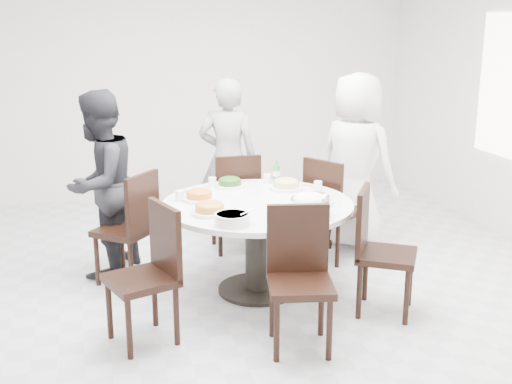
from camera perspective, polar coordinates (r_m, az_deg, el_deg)
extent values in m
cube|color=silver|center=(5.38, -2.52, -8.32)|extent=(6.00, 6.00, 0.01)
cube|color=silver|center=(7.92, -7.54, 9.67)|extent=(6.00, 0.01, 2.80)
cube|color=silver|center=(2.24, 14.47, -4.73)|extent=(6.00, 0.01, 2.80)
cylinder|color=white|center=(5.14, 0.15, -4.93)|extent=(1.50, 1.50, 0.75)
cube|color=black|center=(5.87, 7.01, -1.44)|extent=(0.58, 0.58, 0.95)
cube|color=black|center=(6.06, -1.95, -0.82)|extent=(0.43, 0.43, 0.95)
cube|color=black|center=(5.40, -11.58, -3.12)|extent=(0.59, 0.59, 0.95)
cube|color=black|center=(4.39, -10.21, -7.42)|extent=(0.53, 0.53, 0.95)
cube|color=black|center=(4.25, 3.98, -7.99)|extent=(0.50, 0.50, 0.95)
cube|color=black|center=(4.84, 11.57, -5.28)|extent=(0.58, 0.58, 0.95)
imported|color=silver|center=(6.12, 8.85, 2.68)|extent=(0.90, 0.97, 1.67)
imported|color=black|center=(6.37, -2.51, 2.97)|extent=(0.67, 0.55, 1.60)
imported|color=black|center=(5.56, -13.71, 0.68)|extent=(0.93, 0.97, 1.58)
cylinder|color=white|center=(5.46, -2.34, 0.74)|extent=(0.25, 0.25, 0.06)
cylinder|color=white|center=(5.40, 2.68, 0.63)|extent=(0.28, 0.28, 0.08)
cylinder|color=white|center=(5.08, -5.07, -0.36)|extent=(0.27, 0.27, 0.07)
cylinder|color=white|center=(4.98, 5.39, -0.73)|extent=(0.26, 0.26, 0.06)
cylinder|color=white|center=(4.73, -4.14, -1.54)|extent=(0.28, 0.28, 0.07)
cylinder|color=silver|center=(4.70, 4.81, -1.34)|extent=(0.29, 0.29, 0.12)
cylinder|color=white|center=(4.48, -2.13, -2.41)|extent=(0.25, 0.25, 0.08)
cylinder|color=#338036|center=(5.58, 1.83, 1.81)|extent=(0.06, 0.06, 0.21)
cylinder|color=white|center=(5.57, -1.86, 1.11)|extent=(0.07, 0.07, 0.08)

